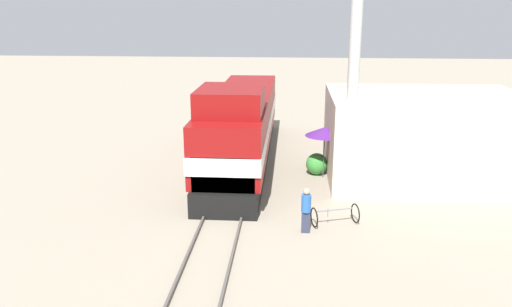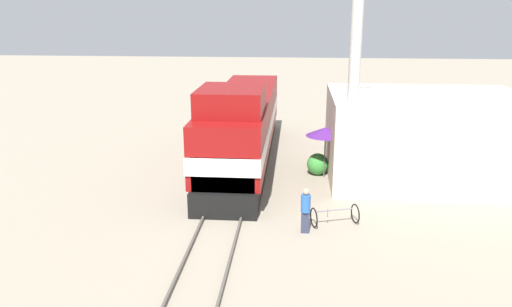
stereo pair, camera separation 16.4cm
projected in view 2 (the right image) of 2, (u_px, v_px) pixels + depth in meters
ground_plane at (233, 191)px, 21.76m from camera, size 120.00×120.00×0.00m
rail_near at (216, 189)px, 21.80m from camera, size 0.08×28.96×0.15m
rail_far at (249, 190)px, 21.69m from camera, size 0.08×28.96×0.15m
locomotive at (242, 127)px, 25.12m from camera, size 2.89×15.24×4.55m
utility_pole at (355, 66)px, 20.48m from camera, size 1.80×0.48×10.71m
vendor_umbrella at (326, 132)px, 22.92m from camera, size 1.80×1.80×2.44m
billboard_sign at (371, 118)px, 24.99m from camera, size 2.48×0.12×3.10m
shrub_cluster at (318, 164)px, 23.84m from camera, size 1.03×1.03×1.03m
person_bystander at (306, 209)px, 17.57m from camera, size 0.34×0.34×1.67m
bicycle at (335, 215)px, 18.33m from camera, size 1.82×1.22×0.74m
building_block_distant at (425, 137)px, 23.06m from camera, size 8.84×6.46×3.92m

